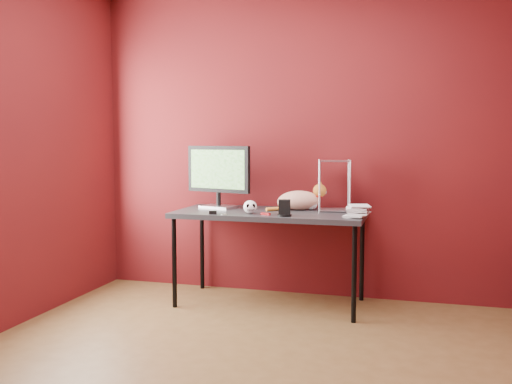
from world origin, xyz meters
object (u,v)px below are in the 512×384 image
(desk, at_px, (270,218))
(skull_mug, at_px, (250,207))
(speaker, at_px, (284,209))
(cat, at_px, (299,200))
(monitor, at_px, (218,174))
(book_stack, at_px, (349,150))

(desk, bearing_deg, skull_mug, -120.98)
(skull_mug, distance_m, speaker, 0.29)
(cat, xyz_separation_m, skull_mug, (-0.32, -0.34, -0.03))
(monitor, distance_m, speaker, 0.77)
(book_stack, bearing_deg, monitor, 168.09)
(book_stack, bearing_deg, speaker, -165.92)
(cat, relative_size, speaker, 3.71)
(desk, relative_size, speaker, 12.17)
(monitor, relative_size, speaker, 4.76)
(skull_mug, height_order, speaker, speaker)
(cat, bearing_deg, skull_mug, -148.44)
(desk, height_order, cat, cat)
(speaker, xyz_separation_m, book_stack, (0.46, 0.11, 0.44))
(cat, relative_size, book_stack, 0.46)
(desk, distance_m, speaker, 0.32)
(speaker, bearing_deg, monitor, 139.00)
(desk, xyz_separation_m, book_stack, (0.63, -0.13, 0.55))
(desk, bearing_deg, book_stack, -11.91)
(desk, bearing_deg, monitor, 168.09)
(monitor, distance_m, book_stack, 1.14)
(desk, relative_size, monitor, 2.56)
(desk, xyz_separation_m, cat, (0.20, 0.16, 0.13))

